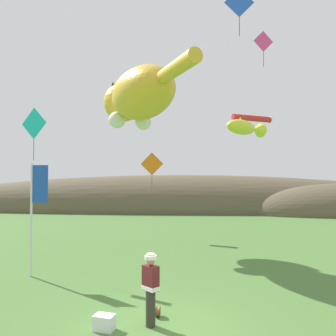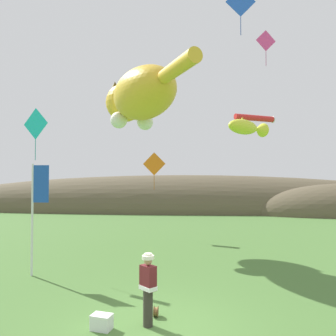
{
  "view_description": "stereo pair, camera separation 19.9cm",
  "coord_description": "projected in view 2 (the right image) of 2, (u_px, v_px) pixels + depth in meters",
  "views": [
    {
      "loc": [
        0.62,
        -7.99,
        3.64
      ],
      "look_at": [
        0.0,
        4.0,
        4.01
      ],
      "focal_mm": 35.0,
      "sensor_mm": 36.0,
      "label": 1
    },
    {
      "loc": [
        0.82,
        -7.97,
        3.64
      ],
      "look_at": [
        0.0,
        4.0,
        4.01
      ],
      "focal_mm": 35.0,
      "sensor_mm": 36.0,
      "label": 2
    }
  ],
  "objects": [
    {
      "name": "kite_diamond_orange",
      "position": [
        154.0,
        164.0,
        20.62
      ],
      "size": [
        1.45,
        0.22,
        2.36
      ],
      "color": "orange"
    },
    {
      "name": "festival_attendant",
      "position": [
        148.0,
        287.0,
        8.06
      ],
      "size": [
        0.48,
        0.48,
        1.77
      ],
      "color": "#332D28",
      "rests_on": "ground"
    },
    {
      "name": "kite_diamond_blue",
      "position": [
        241.0,
        2.0,
        15.5
      ],
      "size": [
        1.43,
        0.09,
        2.33
      ],
      "color": "blue"
    },
    {
      "name": "festival_banner_pole",
      "position": [
        36.0,
        202.0,
        12.26
      ],
      "size": [
        0.66,
        0.08,
        4.17
      ],
      "color": "silver",
      "rests_on": "ground"
    },
    {
      "name": "kite_diamond_teal",
      "position": [
        36.0,
        124.0,
        14.15
      ],
      "size": [
        1.29,
        0.48,
        2.27
      ],
      "color": "#19BFBF"
    },
    {
      "name": "ground_plane",
      "position": [
        157.0,
        329.0,
        7.9
      ],
      "size": [
        120.0,
        120.0,
        0.0
      ],
      "primitive_type": "plane",
      "color": "#477033"
    },
    {
      "name": "distant_hill_ridge",
      "position": [
        208.0,
        211.0,
        36.26
      ],
      "size": [
        63.77,
        12.25,
        7.97
      ],
      "color": "brown",
      "rests_on": "ground"
    },
    {
      "name": "kite_giant_cat",
      "position": [
        139.0,
        98.0,
        16.94
      ],
      "size": [
        5.41,
        8.85,
        2.95
      ],
      "color": "gold"
    },
    {
      "name": "kite_diamond_pink",
      "position": [
        266.0,
        41.0,
        19.5
      ],
      "size": [
        1.23,
        0.32,
        2.17
      ],
      "color": "#E53F8C"
    },
    {
      "name": "kite_spool",
      "position": [
        156.0,
        311.0,
        8.58
      ],
      "size": [
        0.12,
        0.27,
        0.27
      ],
      "color": "olive",
      "rests_on": "ground"
    },
    {
      "name": "picnic_cooler",
      "position": [
        102.0,
        322.0,
        7.85
      ],
      "size": [
        0.55,
        0.43,
        0.36
      ],
      "color": "white",
      "rests_on": "ground"
    },
    {
      "name": "kite_tube_streamer",
      "position": [
        255.0,
        118.0,
        20.21
      ],
      "size": [
        2.71,
        1.56,
        0.44
      ],
      "color": "red"
    },
    {
      "name": "kite_fish_windsock",
      "position": [
        247.0,
        127.0,
        17.07
      ],
      "size": [
        2.61,
        2.59,
        0.89
      ],
      "color": "yellow"
    }
  ]
}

